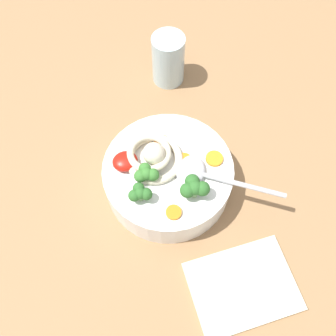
{
  "coord_description": "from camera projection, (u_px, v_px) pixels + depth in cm",
  "views": [
    {
      "loc": [
        7.51,
        29.56,
        63.06
      ],
      "look_at": [
        -0.66,
        2.67,
        9.75
      ],
      "focal_mm": 40.24,
      "sensor_mm": 36.0,
      "label": 1
    }
  ],
  "objects": [
    {
      "name": "table_slab",
      "position": [
        160.0,
        177.0,
        0.68
      ],
      "size": [
        109.7,
        109.7,
        3.54
      ],
      "primitive_type": "cube",
      "color": "#936D47",
      "rests_on": "ground"
    },
    {
      "name": "soup_bowl",
      "position": [
        168.0,
        176.0,
        0.63
      ],
      "size": [
        21.25,
        21.25,
        6.21
      ],
      "color": "white",
      "rests_on": "table_slab"
    },
    {
      "name": "noodle_pile",
      "position": [
        153.0,
        156.0,
        0.6
      ],
      "size": [
        10.17,
        9.97,
        4.09
      ],
      "color": "beige",
      "rests_on": "soup_bowl"
    },
    {
      "name": "soup_spoon",
      "position": [
        199.0,
        174.0,
        0.59
      ],
      "size": [
        16.26,
        12.25,
        1.6
      ],
      "rotation": [
        0.0,
        0.0,
        2.56
      ],
      "color": "#B7B7BC",
      "rests_on": "soup_bowl"
    },
    {
      "name": "chili_sauce_dollop",
      "position": [
        126.0,
        163.0,
        0.6
      ],
      "size": [
        4.09,
        3.68,
        1.84
      ],
      "primitive_type": "ellipsoid",
      "color": "#B2190F",
      "rests_on": "soup_bowl"
    },
    {
      "name": "broccoli_floret_center",
      "position": [
        140.0,
        193.0,
        0.56
      ],
      "size": [
        3.64,
        3.13,
        2.88
      ],
      "color": "#7A9E60",
      "rests_on": "soup_bowl"
    },
    {
      "name": "broccoli_floret_beside_noodles",
      "position": [
        194.0,
        187.0,
        0.56
      ],
      "size": [
        4.53,
        3.9,
        3.58
      ],
      "color": "#7A9E60",
      "rests_on": "soup_bowl"
    },
    {
      "name": "broccoli_floret_left",
      "position": [
        146.0,
        174.0,
        0.58
      ],
      "size": [
        3.89,
        3.35,
        3.08
      ],
      "color": "#7A9E60",
      "rests_on": "soup_bowl"
    },
    {
      "name": "carrot_slice_extra_a",
      "position": [
        184.0,
        160.0,
        0.61
      ],
      "size": [
        2.52,
        2.52,
        0.71
      ],
      "primitive_type": "cylinder",
      "color": "orange",
      "rests_on": "soup_bowl"
    },
    {
      "name": "carrot_slice_far",
      "position": [
        174.0,
        212.0,
        0.56
      ],
      "size": [
        2.38,
        2.38,
        0.54
      ],
      "primitive_type": "cylinder",
      "color": "orange",
      "rests_on": "soup_bowl"
    },
    {
      "name": "carrot_slice_beside_chili",
      "position": [
        214.0,
        159.0,
        0.61
      ],
      "size": [
        2.83,
        2.83,
        0.48
      ],
      "primitive_type": "cylinder",
      "color": "orange",
      "rests_on": "soup_bowl"
    },
    {
      "name": "carrot_slice_right",
      "position": [
        162.0,
        143.0,
        0.62
      ],
      "size": [
        2.76,
        2.76,
        0.77
      ],
      "primitive_type": "cylinder",
      "color": "orange",
      "rests_on": "soup_bowl"
    },
    {
      "name": "drinking_glass",
      "position": [
        168.0,
        59.0,
        0.72
      ],
      "size": [
        6.31,
        6.31,
        10.32
      ],
      "primitive_type": "cylinder",
      "color": "silver",
      "rests_on": "table_slab"
    },
    {
      "name": "folded_napkin",
      "position": [
        242.0,
        286.0,
        0.57
      ],
      "size": [
        15.8,
        11.87,
        0.8
      ],
      "primitive_type": "cube",
      "rotation": [
        0.0,
        0.0,
        0.0
      ],
      "color": "beige",
      "rests_on": "table_slab"
    }
  ]
}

